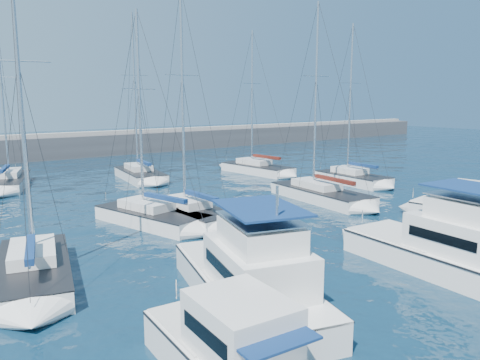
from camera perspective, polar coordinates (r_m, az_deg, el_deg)
ground at (r=25.16m, az=11.80°, el=-9.21°), size 220.00×220.00×0.00m
breakwater at (r=70.25m, az=-21.97°, el=3.36°), size 160.00×6.00×4.45m
motor_yacht_port_outer at (r=14.29m, az=-1.06°, el=-20.31°), size 3.20×6.49×3.20m
motor_yacht_port_inner at (r=18.68m, az=1.31°, el=-12.13°), size 6.09×10.40×4.69m
motor_yacht_stbd_inner at (r=24.42m, az=23.93°, el=-7.66°), size 4.47×9.33×4.69m
motor_yacht_stbd_outer at (r=34.27m, az=25.66°, el=-3.24°), size 3.53×6.30×3.20m
sailboat_mid_a at (r=23.32m, az=-23.88°, el=-10.03°), size 5.00×8.75×15.62m
sailboat_mid_b at (r=31.31m, az=-10.75°, el=-4.40°), size 5.03×8.74×13.98m
sailboat_mid_c at (r=31.72m, az=-6.03°, el=-4.04°), size 3.21×7.75×15.50m
sailboat_mid_d at (r=38.44m, az=9.78°, el=-1.70°), size 4.07×9.74×15.92m
sailboat_mid_e at (r=46.77m, az=13.56°, el=0.24°), size 3.45×7.63×15.44m
sailboat_back_a at (r=48.71m, az=-26.42°, el=-0.16°), size 5.83×9.61×16.21m
sailboat_back_b at (r=48.67m, az=-12.08°, el=0.67°), size 4.30×8.72×16.84m
sailboat_back_c at (r=51.85m, az=2.08°, el=1.42°), size 3.93×9.03×15.71m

